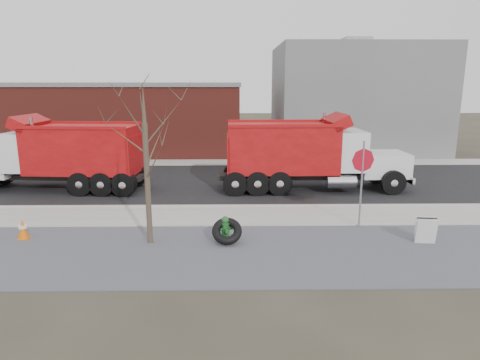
{
  "coord_description": "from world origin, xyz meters",
  "views": [
    {
      "loc": [
        -0.39,
        -16.09,
        5.23
      ],
      "look_at": [
        -0.16,
        0.7,
        1.4
      ],
      "focal_mm": 32.0,
      "sensor_mm": 36.0,
      "label": 1
    }
  ],
  "objects_px": {
    "stop_sign": "(362,170)",
    "dump_truck_red_b": "(61,153)",
    "fire_hydrant": "(225,230)",
    "dump_truck_red_a": "(307,152)",
    "truck_tire": "(227,231)",
    "sandwich_board": "(426,230)"
  },
  "relations": [
    {
      "from": "fire_hydrant",
      "to": "stop_sign",
      "type": "bearing_deg",
      "value": -4.02
    },
    {
      "from": "sandwich_board",
      "to": "dump_truck_red_b",
      "type": "relative_size",
      "value": 0.1
    },
    {
      "from": "fire_hydrant",
      "to": "truck_tire",
      "type": "xyz_separation_m",
      "value": [
        0.06,
        -0.2,
        0.03
      ]
    },
    {
      "from": "fire_hydrant",
      "to": "sandwich_board",
      "type": "distance_m",
      "value": 6.63
    },
    {
      "from": "dump_truck_red_b",
      "to": "truck_tire",
      "type": "bearing_deg",
      "value": 142.38
    },
    {
      "from": "sandwich_board",
      "to": "dump_truck_red_a",
      "type": "height_order",
      "value": "dump_truck_red_a"
    },
    {
      "from": "stop_sign",
      "to": "dump_truck_red_a",
      "type": "distance_m",
      "value": 5.84
    },
    {
      "from": "truck_tire",
      "to": "stop_sign",
      "type": "height_order",
      "value": "stop_sign"
    },
    {
      "from": "truck_tire",
      "to": "fire_hydrant",
      "type": "bearing_deg",
      "value": 105.81
    },
    {
      "from": "sandwich_board",
      "to": "dump_truck_red_b",
      "type": "bearing_deg",
      "value": 160.66
    },
    {
      "from": "fire_hydrant",
      "to": "sandwich_board",
      "type": "xyz_separation_m",
      "value": [
        6.62,
        -0.33,
        0.07
      ]
    },
    {
      "from": "fire_hydrant",
      "to": "dump_truck_red_a",
      "type": "bearing_deg",
      "value": 41.71
    },
    {
      "from": "stop_sign",
      "to": "sandwich_board",
      "type": "height_order",
      "value": "stop_sign"
    },
    {
      "from": "fire_hydrant",
      "to": "dump_truck_red_b",
      "type": "bearing_deg",
      "value": 118.88
    },
    {
      "from": "sandwich_board",
      "to": "fire_hydrant",
      "type": "bearing_deg",
      "value": -175.22
    },
    {
      "from": "dump_truck_red_b",
      "to": "dump_truck_red_a",
      "type": "bearing_deg",
      "value": -176.02
    },
    {
      "from": "truck_tire",
      "to": "sandwich_board",
      "type": "xyz_separation_m",
      "value": [
        6.57,
        -0.12,
        0.03
      ]
    },
    {
      "from": "stop_sign",
      "to": "dump_truck_red_b",
      "type": "bearing_deg",
      "value": 165.58
    },
    {
      "from": "dump_truck_red_a",
      "to": "dump_truck_red_b",
      "type": "bearing_deg",
      "value": 178.68
    },
    {
      "from": "truck_tire",
      "to": "stop_sign",
      "type": "xyz_separation_m",
      "value": [
        4.86,
        1.59,
        1.72
      ]
    },
    {
      "from": "dump_truck_red_a",
      "to": "sandwich_board",
      "type": "bearing_deg",
      "value": -70.67
    },
    {
      "from": "stop_sign",
      "to": "dump_truck_red_a",
      "type": "xyz_separation_m",
      "value": [
        -1.05,
        5.74,
        -0.26
      ]
    }
  ]
}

